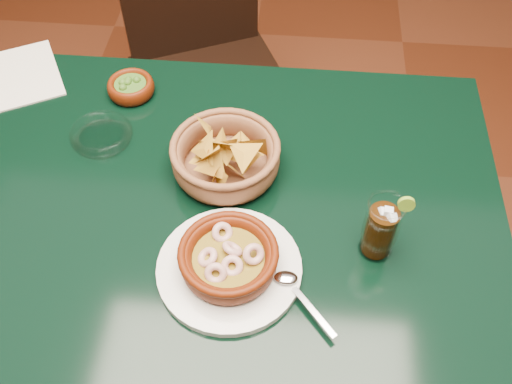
# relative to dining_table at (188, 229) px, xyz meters

# --- Properties ---
(ground) EXTENTS (7.00, 7.00, 0.00)m
(ground) POSITION_rel_dining_table_xyz_m (0.00, 0.00, -0.65)
(ground) COLOR #471C0C
(ground) RESTS_ON ground
(dining_table) EXTENTS (1.20, 0.80, 0.75)m
(dining_table) POSITION_rel_dining_table_xyz_m (0.00, 0.00, 0.00)
(dining_table) COLOR black
(dining_table) RESTS_ON ground
(dining_chair) EXTENTS (0.57, 0.57, 0.92)m
(dining_chair) POSITION_rel_dining_table_xyz_m (-0.07, 0.70, -0.14)
(dining_chair) COLOR black
(dining_chair) RESTS_ON ground
(shrimp_plate) EXTENTS (0.31, 0.25, 0.08)m
(shrimp_plate) POSITION_rel_dining_table_xyz_m (0.11, -0.15, 0.13)
(shrimp_plate) COLOR silver
(shrimp_plate) RESTS_ON dining_table
(chip_basket) EXTENTS (0.24, 0.24, 0.15)m
(chip_basket) POSITION_rel_dining_table_xyz_m (0.07, 0.08, 0.14)
(chip_basket) COLOR brown
(chip_basket) RESTS_ON dining_table
(guacamole_ramekin) EXTENTS (0.12, 0.12, 0.04)m
(guacamole_ramekin) POSITION_rel_dining_table_xyz_m (-0.16, 0.28, 0.12)
(guacamole_ramekin) COLOR #451303
(guacamole_ramekin) RESTS_ON dining_table
(cola_drink) EXTENTS (0.13, 0.13, 0.15)m
(cola_drink) POSITION_rel_dining_table_xyz_m (0.36, -0.08, 0.16)
(cola_drink) COLOR white
(cola_drink) RESTS_ON dining_table
(glass_ashtray) EXTENTS (0.13, 0.13, 0.03)m
(glass_ashtray) POSITION_rel_dining_table_xyz_m (-0.19, 0.14, 0.11)
(glass_ashtray) COLOR white
(glass_ashtray) RESTS_ON dining_table
(paper_menu) EXTENTS (0.24, 0.26, 0.00)m
(paper_menu) POSITION_rel_dining_table_xyz_m (-0.42, 0.32, 0.10)
(paper_menu) COLOR beige
(paper_menu) RESTS_ON dining_table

